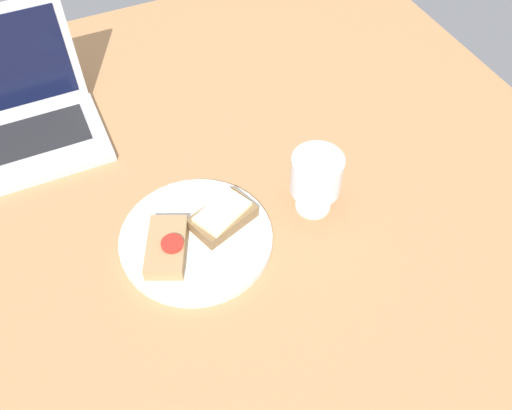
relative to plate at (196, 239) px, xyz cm
name	(u,v)px	position (x,y,z in cm)	size (l,w,h in cm)	color
wooden_table	(221,216)	(6.20, 4.53, -2.18)	(140.00, 140.00, 3.00)	#B27F51
plate	(196,239)	(0.00, 0.00, 0.00)	(25.92, 25.92, 1.37)	silver
sandwich_with_tomato	(167,247)	(-5.32, -1.00, 2.04)	(10.31, 12.88, 3.23)	#A88456
sandwich_with_cheese	(223,216)	(5.36, 0.95, 2.18)	(12.29, 9.64, 3.17)	brown
wine_glass	(316,176)	(21.61, -1.45, 7.37)	(8.78, 8.78, 12.05)	white
laptop	(11,115)	(-22.70, 38.73, 4.67)	(31.33, 23.55, 23.16)	silver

